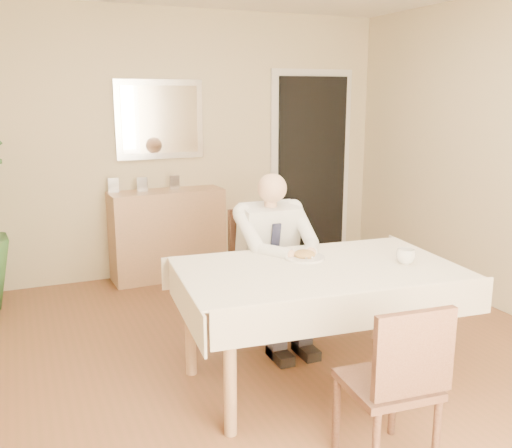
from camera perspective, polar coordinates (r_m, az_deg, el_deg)
name	(u,v)px	position (r m, az deg, el deg)	size (l,w,h in m)	color
room	(279,179)	(3.41, 2.29, 4.53)	(5.00, 5.02, 2.60)	brown
doorway	(311,168)	(6.32, 5.54, 5.62)	(0.96, 0.07, 2.10)	silver
mirror	(160,120)	(5.68, -9.59, 10.26)	(0.86, 0.04, 0.76)	silver
dining_table	(318,280)	(3.57, 6.18, -5.56)	(1.80, 1.16, 0.75)	#AE7D57
chair_far	(261,263)	(4.37, 0.51, -3.88)	(0.47, 0.47, 0.94)	#452C1F
chair_near	(397,379)	(2.87, 13.96, -14.80)	(0.43, 0.44, 0.86)	#452C1F
seated_man	(277,252)	(4.07, 2.15, -2.84)	(0.48, 0.72, 1.24)	silver
plate	(304,257)	(3.71, 4.87, -3.36)	(0.26, 0.26, 0.02)	white
food	(305,254)	(3.70, 4.88, -3.03)	(0.14, 0.14, 0.06)	brown
knife	(314,257)	(3.67, 5.86, -3.27)	(0.01, 0.01, 0.13)	silver
fork	(303,258)	(3.63, 4.75, -3.41)	(0.01, 0.01, 0.13)	silver
coffee_mug	(406,256)	(3.70, 14.74, -3.15)	(0.12, 0.12, 0.09)	white
sideboard	(168,234)	(5.69, -8.82, -1.03)	(1.10, 0.37, 0.88)	#AE7D57
photo_frame_left	(113,185)	(5.58, -14.07, 3.78)	(0.10, 0.02, 0.14)	silver
photo_frame_center	(142,184)	(5.57, -11.32, 3.90)	(0.10, 0.02, 0.14)	silver
photo_frame_right	(174,182)	(5.64, -8.15, 4.13)	(0.10, 0.02, 0.14)	silver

